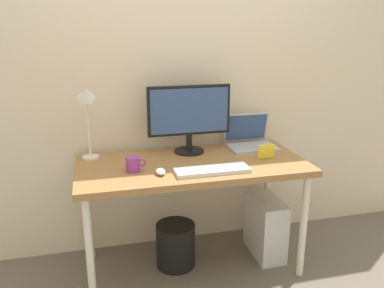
% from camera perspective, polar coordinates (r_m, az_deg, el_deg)
% --- Properties ---
extents(ground_plane, '(6.00, 6.00, 0.00)m').
position_cam_1_polar(ground_plane, '(2.86, 0.00, -16.75)').
color(ground_plane, '#665B51').
extents(back_wall, '(4.40, 0.04, 2.60)m').
position_cam_1_polar(back_wall, '(2.78, -2.06, 11.04)').
color(back_wall, beige).
rests_on(back_wall, ground_plane).
extents(desk, '(1.43, 0.67, 0.74)m').
position_cam_1_polar(desk, '(2.55, 0.00, -4.00)').
color(desk, olive).
rests_on(desk, ground_plane).
extents(monitor, '(0.55, 0.20, 0.45)m').
position_cam_1_polar(monitor, '(2.65, -0.41, 4.18)').
color(monitor, black).
rests_on(monitor, desk).
extents(laptop, '(0.32, 0.27, 0.23)m').
position_cam_1_polar(laptop, '(2.85, 8.17, 0.74)').
color(laptop, '#B2B2B7').
rests_on(laptop, desk).
extents(desk_lamp, '(0.11, 0.16, 0.49)m').
position_cam_1_polar(desk_lamp, '(2.56, -14.70, 5.34)').
color(desk_lamp, silver).
rests_on(desk_lamp, desk).
extents(keyboard, '(0.44, 0.14, 0.02)m').
position_cam_1_polar(keyboard, '(2.36, 2.88, -3.73)').
color(keyboard, silver).
rests_on(keyboard, desk).
extents(mouse, '(0.06, 0.09, 0.03)m').
position_cam_1_polar(mouse, '(2.33, -4.49, -3.93)').
color(mouse, silver).
rests_on(mouse, desk).
extents(coffee_mug, '(0.12, 0.08, 0.09)m').
position_cam_1_polar(coffee_mug, '(2.39, -8.36, -2.84)').
color(coffee_mug, purple).
rests_on(coffee_mug, desk).
extents(photo_frame, '(0.11, 0.02, 0.09)m').
position_cam_1_polar(photo_frame, '(2.62, 10.45, -1.05)').
color(photo_frame, yellow).
rests_on(photo_frame, desk).
extents(computer_tower, '(0.18, 0.36, 0.42)m').
position_cam_1_polar(computer_tower, '(2.92, 10.37, -11.47)').
color(computer_tower, silver).
rests_on(computer_tower, ground_plane).
extents(wastebasket, '(0.26, 0.26, 0.30)m').
position_cam_1_polar(wastebasket, '(2.78, -2.33, -14.10)').
color(wastebasket, black).
rests_on(wastebasket, ground_plane).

